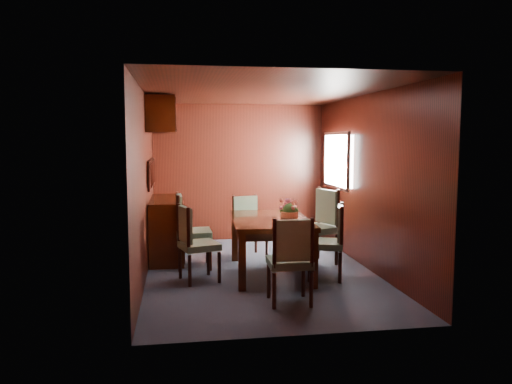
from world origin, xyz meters
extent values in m
plane|color=#333746|center=(0.00, 0.00, 0.00)|extent=(4.50, 4.50, 0.00)
cube|color=black|center=(-1.50, 0.00, 1.20)|extent=(0.02, 4.50, 2.40)
cube|color=black|center=(1.50, 0.00, 1.20)|extent=(0.02, 4.50, 2.40)
cube|color=black|center=(0.00, 2.25, 1.20)|extent=(3.00, 0.02, 2.40)
cube|color=black|center=(0.00, -2.25, 1.20)|extent=(3.00, 0.02, 2.40)
cube|color=black|center=(0.00, 0.00, 2.40)|extent=(3.00, 4.50, 0.02)
cube|color=white|center=(1.48, 1.10, 1.45)|extent=(0.14, 1.10, 0.80)
cube|color=#B2B2B7|center=(1.41, 1.10, 1.45)|extent=(0.04, 1.20, 0.90)
cube|color=black|center=(-1.47, 1.00, 1.28)|extent=(0.03, 1.36, 0.41)
cube|color=silver|center=(-1.45, 1.00, 1.28)|extent=(0.01, 1.30, 0.35)
cube|color=black|center=(-1.30, 1.00, 2.13)|extent=(0.40, 1.40, 0.50)
cube|color=black|center=(-1.25, 1.00, 0.45)|extent=(0.48, 1.40, 0.90)
cube|color=black|center=(-0.35, -0.81, 0.34)|extent=(0.09, 0.09, 0.69)
cube|color=black|center=(0.52, -0.86, 0.34)|extent=(0.09, 0.09, 0.69)
cube|color=black|center=(-0.27, 0.64, 0.34)|extent=(0.09, 0.09, 0.69)
cube|color=black|center=(0.59, 0.60, 0.34)|extent=(0.09, 0.09, 0.69)
cube|color=black|center=(0.12, -0.11, 0.64)|extent=(0.95, 1.51, 0.10)
cube|color=black|center=(0.12, -0.11, 0.71)|extent=(1.08, 1.64, 0.06)
cylinder|color=black|center=(-1.07, -0.18, 0.20)|extent=(0.04, 0.04, 0.39)
cylinder|color=black|center=(-0.95, -0.57, 0.20)|extent=(0.04, 0.04, 0.39)
cylinder|color=black|center=(-0.70, -0.07, 0.20)|extent=(0.04, 0.04, 0.39)
cylinder|color=black|center=(-0.59, -0.46, 0.20)|extent=(0.04, 0.04, 0.39)
cube|color=#576E53|center=(-0.83, -0.32, 0.45)|extent=(0.55, 0.57, 0.08)
cylinder|color=black|center=(-1.08, -0.18, 0.71)|extent=(0.04, 0.04, 0.52)
cylinder|color=black|center=(-0.96, -0.57, 0.71)|extent=(0.04, 0.04, 0.52)
cube|color=#576E53|center=(-1.00, -0.37, 0.73)|extent=(0.18, 0.42, 0.44)
cylinder|color=black|center=(-1.08, 0.57, 0.21)|extent=(0.05, 0.05, 0.42)
cylinder|color=black|center=(-1.07, 0.14, 0.21)|extent=(0.05, 0.05, 0.42)
cylinder|color=black|center=(-0.67, 0.58, 0.21)|extent=(0.05, 0.05, 0.42)
cylinder|color=black|center=(-0.66, 0.15, 0.21)|extent=(0.05, 0.05, 0.42)
cube|color=#576E53|center=(-0.87, 0.36, 0.48)|extent=(0.49, 0.51, 0.09)
cylinder|color=black|center=(-1.09, 0.57, 0.76)|extent=(0.05, 0.05, 0.56)
cylinder|color=black|center=(-1.08, 0.14, 0.76)|extent=(0.05, 0.05, 0.56)
cube|color=#576E53|center=(-1.06, 0.35, 0.79)|extent=(0.08, 0.45, 0.47)
cylinder|color=black|center=(0.89, -0.71, 0.19)|extent=(0.04, 0.04, 0.39)
cylinder|color=black|center=(1.03, -0.33, 0.19)|extent=(0.04, 0.04, 0.39)
cylinder|color=black|center=(0.54, -0.58, 0.19)|extent=(0.04, 0.04, 0.39)
cylinder|color=black|center=(0.67, -0.21, 0.19)|extent=(0.04, 0.04, 0.39)
cube|color=#576E53|center=(0.78, -0.46, 0.45)|extent=(0.56, 0.58, 0.08)
cylinder|color=black|center=(0.90, -0.71, 0.71)|extent=(0.04, 0.04, 0.52)
cylinder|color=black|center=(1.03, -0.33, 0.71)|extent=(0.04, 0.04, 0.52)
cube|color=#576E53|center=(0.95, -0.51, 0.73)|extent=(0.19, 0.42, 0.44)
cylinder|color=black|center=(1.14, 0.18, 0.22)|extent=(0.05, 0.05, 0.44)
cylinder|color=black|center=(0.99, 0.60, 0.22)|extent=(0.05, 0.05, 0.44)
cylinder|color=black|center=(0.74, 0.03, 0.22)|extent=(0.05, 0.05, 0.44)
cylinder|color=black|center=(0.59, 0.45, 0.22)|extent=(0.05, 0.05, 0.44)
cube|color=#576E53|center=(0.86, 0.32, 0.50)|extent=(0.64, 0.65, 0.09)
cylinder|color=black|center=(1.15, 0.18, 0.79)|extent=(0.05, 0.05, 0.58)
cylinder|color=black|center=(1.00, 0.60, 0.79)|extent=(0.05, 0.05, 0.58)
cube|color=#576E53|center=(1.05, 0.38, 0.81)|extent=(0.22, 0.46, 0.49)
cylinder|color=black|center=(-0.10, -1.52, 0.19)|extent=(0.04, 0.04, 0.39)
cylinder|color=black|center=(0.30, -1.53, 0.19)|extent=(0.04, 0.04, 0.39)
cylinder|color=black|center=(-0.09, -1.14, 0.19)|extent=(0.04, 0.04, 0.39)
cylinder|color=black|center=(0.31, -1.15, 0.19)|extent=(0.04, 0.04, 0.39)
cube|color=#576E53|center=(0.11, -1.33, 0.45)|extent=(0.47, 0.45, 0.08)
cylinder|color=black|center=(-0.10, -1.53, 0.71)|extent=(0.04, 0.04, 0.52)
cylinder|color=black|center=(0.30, -1.54, 0.71)|extent=(0.04, 0.04, 0.52)
cube|color=#576E53|center=(0.10, -1.51, 0.73)|extent=(0.42, 0.07, 0.44)
cylinder|color=black|center=(0.12, 1.13, 0.19)|extent=(0.04, 0.04, 0.37)
cylinder|color=black|center=(-0.24, 1.01, 0.19)|extent=(0.04, 0.04, 0.37)
cylinder|color=black|center=(0.24, 0.79, 0.19)|extent=(0.04, 0.04, 0.37)
cylinder|color=black|center=(-0.13, 0.67, 0.19)|extent=(0.04, 0.04, 0.37)
cube|color=#576E53|center=(0.00, 0.90, 0.43)|extent=(0.55, 0.53, 0.08)
cylinder|color=black|center=(0.12, 1.14, 0.68)|extent=(0.04, 0.04, 0.50)
cylinder|color=black|center=(-0.24, 1.02, 0.68)|extent=(0.04, 0.04, 0.50)
cube|color=#576E53|center=(-0.05, 1.06, 0.70)|extent=(0.40, 0.18, 0.42)
cylinder|color=#CA633D|center=(0.40, -0.06, 0.78)|extent=(0.24, 0.24, 0.07)
sphere|color=#27511B|center=(0.40, -0.06, 0.84)|extent=(0.19, 0.19, 0.19)
camera|label=1|loc=(-1.08, -6.53, 1.79)|focal=35.00mm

